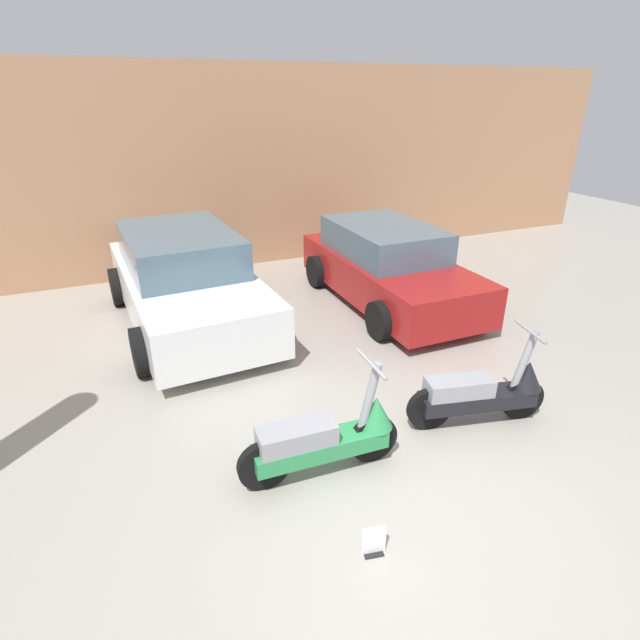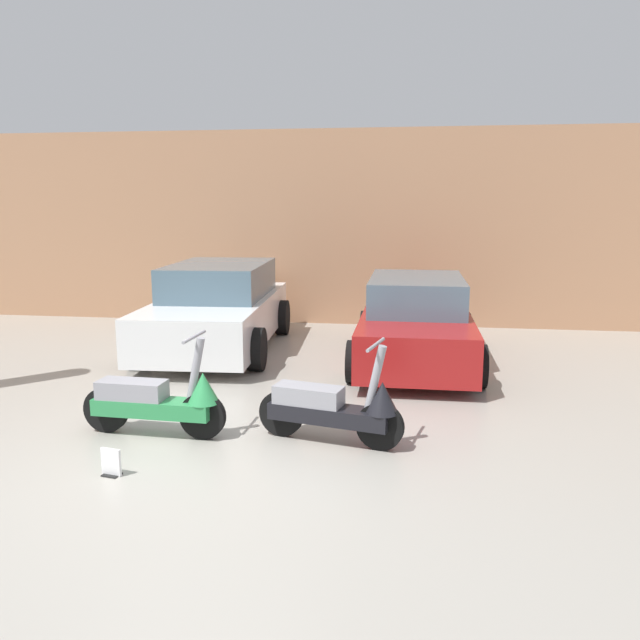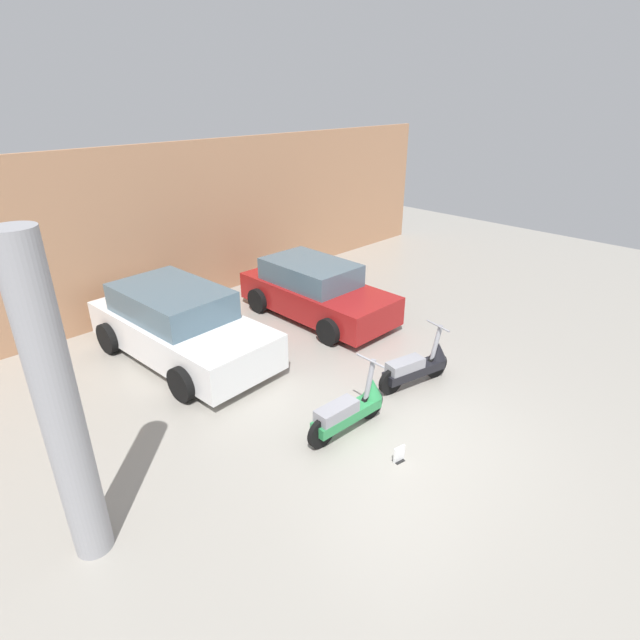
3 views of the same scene
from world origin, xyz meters
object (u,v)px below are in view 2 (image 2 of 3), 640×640
at_px(scooter_front_left, 159,400).
at_px(car_rear_left, 218,308).
at_px(scooter_front_right, 336,407).
at_px(placard_near_left_scooter, 111,464).
at_px(car_rear_center, 416,322).

relative_size(scooter_front_left, car_rear_left, 0.37).
relative_size(scooter_front_right, car_rear_left, 0.36).
xyz_separation_m(car_rear_left, placard_near_left_scooter, (0.54, -5.14, -0.58)).
distance_m(car_rear_left, car_rear_center, 3.41).
bearing_deg(scooter_front_right, scooter_front_left, -165.64).
bearing_deg(placard_near_left_scooter, scooter_front_left, 86.69).
bearing_deg(car_rear_left, car_rear_center, 78.30).
bearing_deg(scooter_front_right, placard_near_left_scooter, -138.37).
distance_m(scooter_front_left, placard_near_left_scooter, 1.07).
bearing_deg(car_rear_left, scooter_front_left, 5.21).
relative_size(car_rear_left, placard_near_left_scooter, 16.84).
xyz_separation_m(scooter_front_right, car_rear_left, (-2.51, 4.07, 0.30)).
height_order(scooter_front_right, car_rear_left, car_rear_left).
bearing_deg(placard_near_left_scooter, car_rear_center, 58.61).
bearing_deg(scooter_front_left, scooter_front_right, 4.02).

